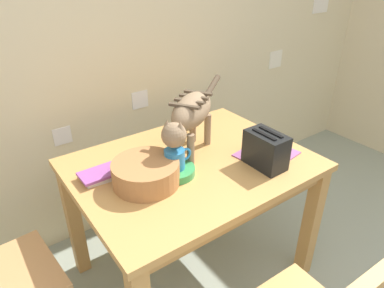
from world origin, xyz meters
name	(u,v)px	position (x,y,z in m)	size (l,w,h in m)	color
wall_rear	(119,31)	(0.00, 1.97, 1.25)	(5.08, 0.11, 2.50)	beige
dining_table	(192,178)	(-0.01, 1.25, 0.64)	(1.13, 0.87, 0.74)	tan
cat	(190,115)	(0.03, 1.31, 0.96)	(0.59, 0.41, 0.31)	#8B7153
saucer_bowl	(175,171)	(-0.13, 1.20, 0.76)	(0.19, 0.19, 0.04)	#38974E
coffee_mug	(175,159)	(-0.13, 1.20, 0.82)	(0.14, 0.09, 0.09)	#2B7FBF
magazine	(267,154)	(0.34, 1.08, 0.74)	(0.28, 0.23, 0.01)	#9D5793
book_stack	(103,174)	(-0.41, 1.38, 0.76)	(0.21, 0.13, 0.03)	silver
wicker_basket	(146,173)	(-0.28, 1.22, 0.79)	(0.30, 0.30, 0.11)	#AC7242
toaster	(266,150)	(0.26, 1.02, 0.82)	(0.12, 0.20, 0.18)	black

